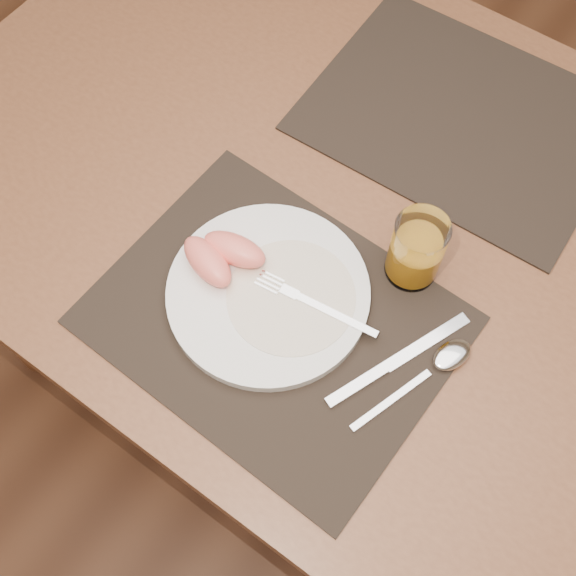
# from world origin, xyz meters

# --- Properties ---
(ground) EXTENTS (5.00, 5.00, 0.00)m
(ground) POSITION_xyz_m (0.00, 0.00, 0.00)
(ground) COLOR brown
(ground) RESTS_ON ground
(table) EXTENTS (1.40, 0.90, 0.75)m
(table) POSITION_xyz_m (0.00, 0.00, 0.67)
(table) COLOR brown
(table) RESTS_ON ground
(placemat_near) EXTENTS (0.46, 0.36, 0.00)m
(placemat_near) POSITION_xyz_m (-0.01, -0.22, 0.75)
(placemat_near) COLOR black
(placemat_near) RESTS_ON table
(placemat_far) EXTENTS (0.46, 0.36, 0.00)m
(placemat_far) POSITION_xyz_m (0.02, 0.22, 0.75)
(placemat_far) COLOR black
(placemat_far) RESTS_ON table
(plate) EXTENTS (0.27, 0.27, 0.02)m
(plate) POSITION_xyz_m (-0.04, -0.20, 0.76)
(plate) COLOR white
(plate) RESTS_ON placemat_near
(plate_dressing) EXTENTS (0.17, 0.17, 0.00)m
(plate_dressing) POSITION_xyz_m (-0.01, -0.19, 0.77)
(plate_dressing) COLOR white
(plate_dressing) RESTS_ON plate
(fork) EXTENTS (0.18, 0.04, 0.00)m
(fork) POSITION_xyz_m (0.01, -0.18, 0.77)
(fork) COLOR silver
(fork) RESTS_ON plate
(knife) EXTENTS (0.10, 0.21, 0.01)m
(knife) POSITION_xyz_m (0.14, -0.19, 0.76)
(knife) COLOR silver
(knife) RESTS_ON placemat_near
(spoon) EXTENTS (0.08, 0.19, 0.01)m
(spoon) POSITION_xyz_m (0.20, -0.14, 0.76)
(spoon) COLOR silver
(spoon) RESTS_ON placemat_near
(juice_glass) EXTENTS (0.07, 0.07, 0.11)m
(juice_glass) POSITION_xyz_m (0.09, -0.05, 0.80)
(juice_glass) COLOR white
(juice_glass) RESTS_ON placemat_near
(grapefruit_wedges) EXTENTS (0.12, 0.10, 0.04)m
(grapefruit_wedges) POSITION_xyz_m (-0.12, -0.20, 0.79)
(grapefruit_wedges) COLOR #FF7C68
(grapefruit_wedges) RESTS_ON plate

